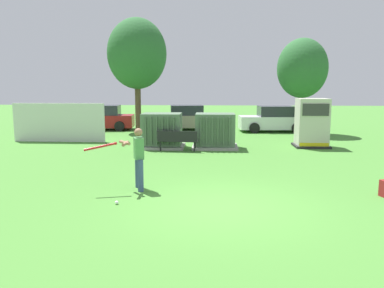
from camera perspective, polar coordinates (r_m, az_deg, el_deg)
ground_plane at (r=9.51m, az=4.35°, el=-9.21°), size 96.00×96.00×0.00m
fence_panel at (r=21.23m, az=-19.02°, el=3.01°), size 4.80×0.12×2.00m
transformer_west at (r=18.21m, az=-4.46°, el=1.92°), size 2.10×1.70×1.62m
transformer_mid_west at (r=18.06m, az=3.42°, el=1.88°), size 2.10×1.70×1.62m
generator_enclosure at (r=19.20m, az=17.24°, el=2.95°), size 1.60×1.40×2.30m
park_bench at (r=17.22m, az=-2.15°, el=0.71°), size 1.83×0.55×0.92m
batter at (r=10.89m, az=-8.14°, el=-1.69°), size 1.58×0.84×1.74m
sports_ball at (r=9.84m, az=-11.04°, el=-8.47°), size 0.09×0.09×0.09m
tree_left at (r=25.05m, az=-8.11°, el=13.00°), size 3.70×3.70×7.07m
tree_center_left at (r=24.34m, az=15.95°, el=10.64°), size 2.97×2.97×5.68m
parked_car_leftmost at (r=26.24m, az=-13.14°, el=3.70°), size 4.34×2.22×1.62m
parked_car_left_of_center at (r=25.65m, az=-1.05°, el=3.82°), size 4.40×2.36×1.62m
parked_car_right_of_center at (r=25.11m, az=11.90°, el=3.53°), size 4.31×2.14×1.62m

